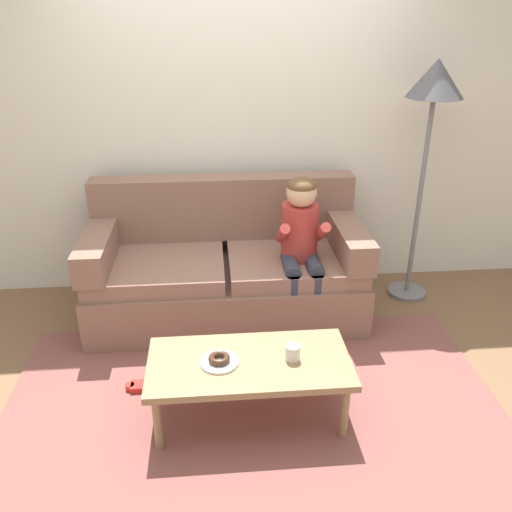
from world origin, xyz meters
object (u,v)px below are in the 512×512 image
Objects in this scene: coffee_table at (249,366)px; donut at (219,358)px; couch at (226,270)px; mug at (293,353)px; toy_controller at (144,387)px; floor_lamp at (433,99)px; person_child at (301,240)px.

coffee_table is 9.30× the size of donut.
mug is (0.32, -1.18, 0.08)m from couch.
donut is at bearing -34.09° from toy_controller.
toy_controller is at bearing -152.91° from floor_lamp.
coffee_table is 1.01× the size of person_child.
donut is at bearing -177.10° from coffee_table.
mug is (-0.20, -0.97, -0.24)m from person_child.
floor_lamp is (1.48, 0.14, 1.20)m from couch.
floor_lamp is (1.16, 1.32, 1.12)m from mug.
mug is at bearing -20.98° from toy_controller.
couch reaches higher than coffee_table.
person_child is 12.24× the size of mug.
coffee_table is 0.25m from mug.
coffee_table is at bearing -114.41° from person_child.
mug is at bearing -101.57° from person_child.
mug is (0.40, -0.00, 0.01)m from donut.
floor_lamp is at bearing 5.22° from couch.
person_child is at bearing 58.24° from donut.
toy_controller is at bearing -121.17° from couch.
mug is 0.40× the size of toy_controller.
person_child reaches higher than mug.
toy_controller is (-0.63, 0.27, -0.32)m from coffee_table.
donut is at bearing -139.78° from floor_lamp.
donut is (-0.08, -1.18, 0.07)m from couch.
floor_lamp reaches higher than person_child.
donut reaches higher than toy_controller.
donut reaches higher than coffee_table.
floor_lamp is at bearing 19.90° from person_child.
mug reaches higher than coffee_table.
couch is 1.09× the size of floor_lamp.
floor_lamp is (0.96, 0.35, 0.88)m from person_child.
toy_controller is (-0.87, 0.28, -0.41)m from mug.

